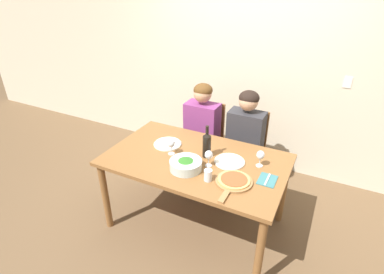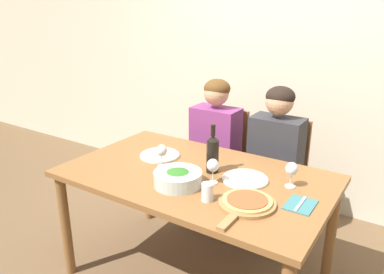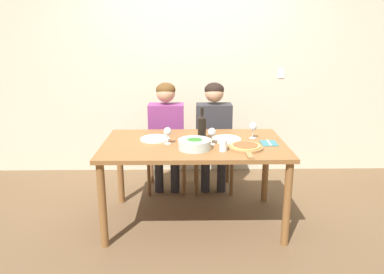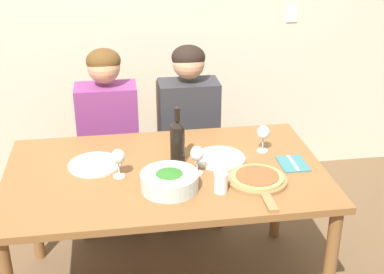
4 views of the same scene
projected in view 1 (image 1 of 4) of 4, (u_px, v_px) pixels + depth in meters
name	position (u px, v px, depth m)	size (l,w,h in m)	color
ground_plane	(195.00, 222.00, 3.08)	(40.00, 40.00, 0.00)	brown
back_wall	(249.00, 61.00, 3.57)	(10.00, 0.06, 2.70)	beige
dining_table	(196.00, 166.00, 2.76)	(1.63, 0.98, 0.77)	brown
chair_left	(205.00, 139.00, 3.63)	(0.42, 0.42, 0.93)	brown
chair_right	(246.00, 148.00, 3.42)	(0.42, 0.42, 0.93)	brown
person_woman	(201.00, 125.00, 3.43)	(0.47, 0.51, 1.22)	#28282D
person_man	(245.00, 134.00, 3.22)	(0.47, 0.51, 1.22)	#28282D
wine_bottle	(207.00, 144.00, 2.69)	(0.08, 0.08, 0.31)	black
broccoli_bowl	(186.00, 165.00, 2.55)	(0.28, 0.28, 0.09)	silver
dinner_plate_left	(168.00, 144.00, 2.94)	(0.27, 0.27, 0.02)	silver
dinner_plate_right	(230.00, 161.00, 2.66)	(0.27, 0.27, 0.02)	silver
pizza_on_board	(234.00, 181.00, 2.39)	(0.30, 0.44, 0.04)	#9E7042
wine_glass_left	(171.00, 144.00, 2.74)	(0.07, 0.07, 0.15)	silver
wine_glass_right	(260.00, 156.00, 2.56)	(0.07, 0.07, 0.15)	silver
wine_glass_centre	(209.00, 156.00, 2.56)	(0.07, 0.07, 0.15)	silver
water_tumbler	(208.00, 175.00, 2.40)	(0.07, 0.07, 0.10)	silver
fork_on_napkin	(267.00, 180.00, 2.42)	(0.14, 0.18, 0.01)	#387075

